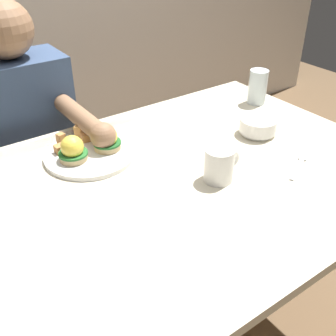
{
  "coord_description": "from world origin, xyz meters",
  "views": [
    {
      "loc": [
        -0.61,
        -0.74,
        1.36
      ],
      "look_at": [
        -0.08,
        0.0,
        0.78
      ],
      "focal_mm": 43.2,
      "sensor_mm": 36.0,
      "label": 1
    }
  ],
  "objects_px": {
    "fork": "(299,165)",
    "coffee_mug": "(220,164)",
    "fruit_bowl": "(258,126)",
    "diner_person": "(30,142)",
    "dining_table": "(189,201)",
    "water_glass_near": "(258,88)",
    "eggs_benedict_plate": "(89,150)"
  },
  "relations": [
    {
      "from": "fruit_bowl",
      "to": "coffee_mug",
      "type": "bearing_deg",
      "value": -155.84
    },
    {
      "from": "eggs_benedict_plate",
      "to": "fruit_bowl",
      "type": "xyz_separation_m",
      "value": [
        0.51,
        -0.19,
        0.0
      ]
    },
    {
      "from": "dining_table",
      "to": "fork",
      "type": "distance_m",
      "value": 0.34
    },
    {
      "from": "fork",
      "to": "dining_table",
      "type": "bearing_deg",
      "value": 150.09
    },
    {
      "from": "dining_table",
      "to": "fruit_bowl",
      "type": "xyz_separation_m",
      "value": [
        0.32,
        0.05,
        0.14
      ]
    },
    {
      "from": "coffee_mug",
      "to": "water_glass_near",
      "type": "distance_m",
      "value": 0.56
    },
    {
      "from": "fork",
      "to": "fruit_bowl",
      "type": "bearing_deg",
      "value": 78.49
    },
    {
      "from": "dining_table",
      "to": "diner_person",
      "type": "xyz_separation_m",
      "value": [
        -0.27,
        0.6,
        0.02
      ]
    },
    {
      "from": "coffee_mug",
      "to": "diner_person",
      "type": "xyz_separation_m",
      "value": [
        -0.3,
        0.68,
        -0.14
      ]
    },
    {
      "from": "dining_table",
      "to": "diner_person",
      "type": "bearing_deg",
      "value": 113.86
    },
    {
      "from": "eggs_benedict_plate",
      "to": "diner_person",
      "type": "bearing_deg",
      "value": 100.91
    },
    {
      "from": "dining_table",
      "to": "diner_person",
      "type": "distance_m",
      "value": 0.66
    },
    {
      "from": "fruit_bowl",
      "to": "fork",
      "type": "relative_size",
      "value": 0.81
    },
    {
      "from": "dining_table",
      "to": "fruit_bowl",
      "type": "bearing_deg",
      "value": 8.9
    },
    {
      "from": "dining_table",
      "to": "fork",
      "type": "height_order",
      "value": "fork"
    },
    {
      "from": "dining_table",
      "to": "water_glass_near",
      "type": "distance_m",
      "value": 0.58
    },
    {
      "from": "dining_table",
      "to": "diner_person",
      "type": "height_order",
      "value": "diner_person"
    },
    {
      "from": "fruit_bowl",
      "to": "coffee_mug",
      "type": "relative_size",
      "value": 1.08
    },
    {
      "from": "fruit_bowl",
      "to": "water_glass_near",
      "type": "xyz_separation_m",
      "value": [
        0.18,
        0.18,
        0.03
      ]
    },
    {
      "from": "coffee_mug",
      "to": "water_glass_near",
      "type": "relative_size",
      "value": 0.88
    },
    {
      "from": "fork",
      "to": "coffee_mug",
      "type": "bearing_deg",
      "value": 160.8
    },
    {
      "from": "dining_table",
      "to": "eggs_benedict_plate",
      "type": "height_order",
      "value": "eggs_benedict_plate"
    },
    {
      "from": "coffee_mug",
      "to": "diner_person",
      "type": "bearing_deg",
      "value": 114.18
    },
    {
      "from": "fork",
      "to": "diner_person",
      "type": "relative_size",
      "value": 0.13
    },
    {
      "from": "eggs_benedict_plate",
      "to": "coffee_mug",
      "type": "relative_size",
      "value": 2.42
    },
    {
      "from": "fruit_bowl",
      "to": "fork",
      "type": "xyz_separation_m",
      "value": [
        -0.04,
        -0.21,
        -0.03
      ]
    },
    {
      "from": "dining_table",
      "to": "fork",
      "type": "bearing_deg",
      "value": -29.91
    },
    {
      "from": "fruit_bowl",
      "to": "coffee_mug",
      "type": "height_order",
      "value": "coffee_mug"
    },
    {
      "from": "fruit_bowl",
      "to": "eggs_benedict_plate",
      "type": "bearing_deg",
      "value": 159.98
    },
    {
      "from": "eggs_benedict_plate",
      "to": "fork",
      "type": "relative_size",
      "value": 1.83
    },
    {
      "from": "eggs_benedict_plate",
      "to": "fork",
      "type": "distance_m",
      "value": 0.61
    },
    {
      "from": "diner_person",
      "to": "fork",
      "type": "bearing_deg",
      "value": -54.52
    }
  ]
}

